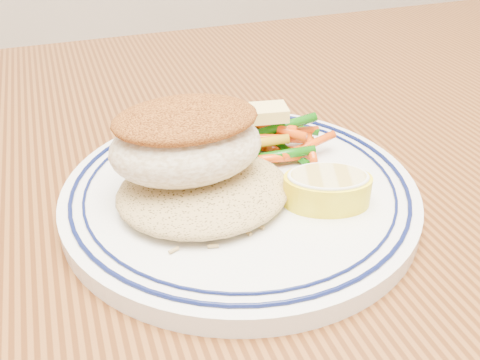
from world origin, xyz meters
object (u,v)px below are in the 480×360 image
at_px(rice_pilaf, 204,187).
at_px(fish_fillet, 186,140).
at_px(lemon_wedge, 327,188).
at_px(vegetable_pile, 272,140).
at_px(dining_table, 263,304).
at_px(plate, 240,192).

xyz_separation_m(rice_pilaf, fish_fillet, (-0.01, 0.01, 0.03)).
xyz_separation_m(fish_fillet, lemon_wedge, (0.09, -0.04, -0.03)).
xyz_separation_m(rice_pilaf, vegetable_pile, (0.07, 0.04, 0.00)).
relative_size(rice_pilaf, vegetable_pile, 1.25).
height_order(dining_table, plate, plate).
bearing_deg(dining_table, fish_fillet, 160.42).
relative_size(dining_table, rice_pilaf, 12.20).
distance_m(fish_fillet, vegetable_pile, 0.09).
bearing_deg(plate, fish_fillet, 176.23).
bearing_deg(plate, vegetable_pile, 41.60).
height_order(plate, lemon_wedge, lemon_wedge).
height_order(dining_table, vegetable_pile, vegetable_pile).
xyz_separation_m(dining_table, plate, (-0.01, 0.02, 0.11)).
relative_size(fish_fillet, vegetable_pile, 1.10).
xyz_separation_m(dining_table, lemon_wedge, (0.03, -0.03, 0.13)).
relative_size(plate, fish_fillet, 2.40).
bearing_deg(rice_pilaf, plate, 17.59).
height_order(rice_pilaf, lemon_wedge, same).
bearing_deg(vegetable_pile, plate, -138.40).
bearing_deg(dining_table, vegetable_pile, 64.03).
height_order(plate, rice_pilaf, rice_pilaf).
bearing_deg(rice_pilaf, dining_table, -8.23).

